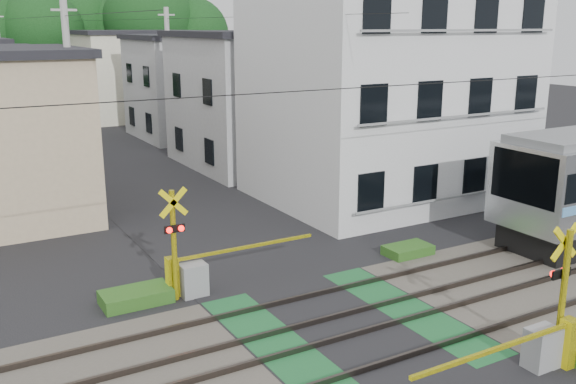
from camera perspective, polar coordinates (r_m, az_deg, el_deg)
ground at (r=15.91m, az=5.24°, el=-11.86°), size 120.00×120.00×0.00m
track_bed at (r=15.89m, az=5.25°, el=-11.74°), size 120.00×120.00×0.14m
crossing_signal_near at (r=14.89m, az=22.10°, el=-11.84°), size 4.74×0.65×3.09m
crossing_signal_far at (r=17.47m, az=-8.76°, el=-6.93°), size 4.74×0.65×3.09m
apartment_block at (r=27.06m, az=8.75°, el=9.32°), size 10.20×8.36×9.30m
houses_row at (r=38.65m, az=-17.15°, el=8.29°), size 22.07×31.35×6.80m
tree_hill at (r=60.00m, az=-22.19°, el=12.08°), size 40.00×13.68×11.41m
catenary at (r=18.73m, az=20.69°, el=3.27°), size 60.00×5.04×7.00m
utility_poles at (r=35.47m, az=-18.23°, el=9.06°), size 7.90×42.00×8.00m
pedestrian at (r=48.22m, az=-19.13°, el=6.47°), size 0.73×0.55×1.82m
weed_patches at (r=16.75m, az=10.44°, el=-9.93°), size 10.25×8.80×0.40m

